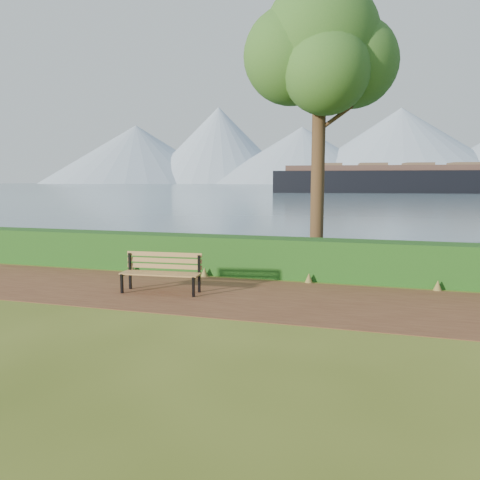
% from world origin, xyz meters
% --- Properties ---
extents(ground, '(140.00, 140.00, 0.00)m').
position_xyz_m(ground, '(0.00, 0.00, 0.00)').
color(ground, '#415217').
rests_on(ground, ground).
extents(path, '(40.00, 3.40, 0.01)m').
position_xyz_m(path, '(0.00, 0.30, 0.01)').
color(path, '#522D1C').
rests_on(path, ground).
extents(hedge, '(32.00, 0.85, 1.00)m').
position_xyz_m(hedge, '(0.00, 2.60, 0.50)').
color(hedge, '#124013').
rests_on(hedge, ground).
extents(water, '(700.00, 510.00, 0.00)m').
position_xyz_m(water, '(0.00, 260.00, 0.01)').
color(water, '#486775').
rests_on(water, ground).
extents(mountains, '(585.00, 190.00, 70.00)m').
position_xyz_m(mountains, '(-9.17, 406.05, 27.70)').
color(mountains, '#8095AB').
rests_on(mountains, ground).
extents(bench, '(1.79, 0.66, 0.88)m').
position_xyz_m(bench, '(-1.40, 0.18, 0.51)').
color(bench, black).
rests_on(bench, ground).
extents(tree, '(4.18, 3.43, 8.12)m').
position_xyz_m(tree, '(1.49, 4.24, 6.03)').
color(tree, '#362216').
rests_on(tree, ground).
extents(cargo_ship, '(63.44, 17.56, 19.04)m').
position_xyz_m(cargo_ship, '(15.26, 94.27, 2.84)').
color(cargo_ship, black).
rests_on(cargo_ship, ground).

